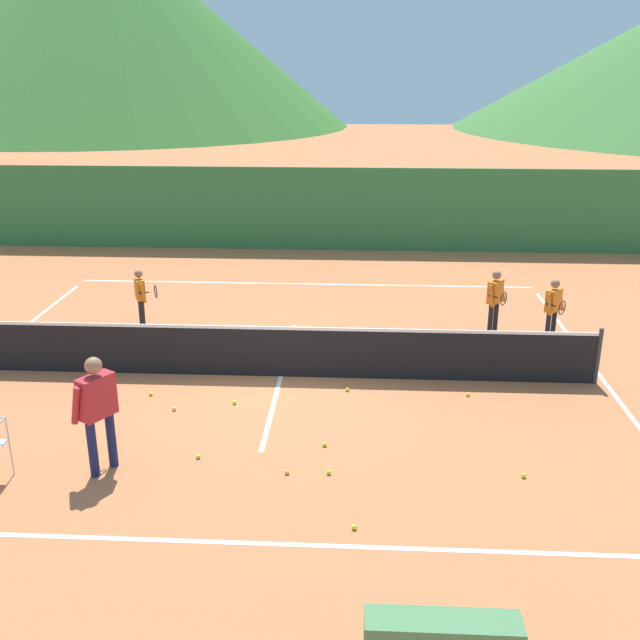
% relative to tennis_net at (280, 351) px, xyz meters
% --- Properties ---
extents(ground_plane, '(120.00, 120.00, 0.00)m').
position_rel_tennis_net_xyz_m(ground_plane, '(0.00, 0.00, -0.50)').
color(ground_plane, '#C67042').
extents(line_baseline_near, '(11.76, 0.08, 0.01)m').
position_rel_tennis_net_xyz_m(line_baseline_near, '(0.00, -4.93, -0.50)').
color(line_baseline_near, white).
rests_on(line_baseline_near, ground).
extents(line_baseline_far, '(11.76, 0.08, 0.01)m').
position_rel_tennis_net_xyz_m(line_baseline_far, '(0.00, 5.96, -0.50)').
color(line_baseline_far, white).
rests_on(line_baseline_far, ground).
extents(line_sideline_east, '(0.08, 10.89, 0.01)m').
position_rel_tennis_net_xyz_m(line_sideline_east, '(5.88, 0.00, -0.50)').
color(line_sideline_east, white).
rests_on(line_sideline_east, ground).
extents(line_service_center, '(0.08, 5.55, 0.01)m').
position_rel_tennis_net_xyz_m(line_service_center, '(0.00, 0.00, -0.50)').
color(line_service_center, white).
rests_on(line_service_center, ground).
extents(tennis_net, '(11.43, 0.08, 1.05)m').
position_rel_tennis_net_xyz_m(tennis_net, '(0.00, 0.00, 0.00)').
color(tennis_net, '#333338').
rests_on(tennis_net, ground).
extents(instructor, '(0.57, 0.85, 1.73)m').
position_rel_tennis_net_xyz_m(instructor, '(-2.14, -3.39, 0.54)').
color(instructor, '#191E4C').
rests_on(instructor, ground).
extents(student_0, '(0.60, 0.53, 1.29)m').
position_rel_tennis_net_xyz_m(student_0, '(-3.29, 2.50, 0.28)').
color(student_0, black).
rests_on(student_0, ground).
extents(student_1, '(0.47, 0.73, 1.38)m').
position_rel_tennis_net_xyz_m(student_1, '(4.28, 2.53, 0.33)').
color(student_1, black).
rests_on(student_1, ground).
extents(student_2, '(0.48, 0.71, 1.33)m').
position_rel_tennis_net_xyz_m(student_2, '(5.38, 2.09, 0.30)').
color(student_2, black).
rests_on(student_2, ground).
extents(tennis_ball_0, '(0.07, 0.07, 0.07)m').
position_rel_tennis_net_xyz_m(tennis_ball_0, '(-1.62, -1.49, -0.47)').
color(tennis_ball_0, yellow).
rests_on(tennis_ball_0, ground).
extents(tennis_ball_1, '(0.07, 0.07, 0.07)m').
position_rel_tennis_net_xyz_m(tennis_ball_1, '(1.03, -3.33, -0.47)').
color(tennis_ball_1, yellow).
rests_on(tennis_ball_1, ground).
extents(tennis_ball_2, '(0.07, 0.07, 0.07)m').
position_rel_tennis_net_xyz_m(tennis_ball_2, '(3.74, -3.27, -0.47)').
color(tennis_ball_2, yellow).
rests_on(tennis_ball_2, ground).
extents(tennis_ball_3, '(0.07, 0.07, 0.07)m').
position_rel_tennis_net_xyz_m(tennis_ball_3, '(0.44, -3.36, -0.47)').
color(tennis_ball_3, yellow).
rests_on(tennis_ball_3, ground).
extents(tennis_ball_4, '(0.07, 0.07, 0.07)m').
position_rel_tennis_net_xyz_m(tennis_ball_4, '(0.93, -2.55, -0.47)').
color(tennis_ball_4, yellow).
rests_on(tennis_ball_4, ground).
extents(tennis_ball_5, '(0.07, 0.07, 0.07)m').
position_rel_tennis_net_xyz_m(tennis_ball_5, '(1.23, -0.58, -0.47)').
color(tennis_ball_5, yellow).
rests_on(tennis_ball_5, ground).
extents(tennis_ball_6, '(0.07, 0.07, 0.07)m').
position_rel_tennis_net_xyz_m(tennis_ball_6, '(-2.16, -0.94, -0.47)').
color(tennis_ball_6, yellow).
rests_on(tennis_ball_6, ground).
extents(tennis_ball_8, '(0.07, 0.07, 0.07)m').
position_rel_tennis_net_xyz_m(tennis_ball_8, '(-0.89, -3.00, -0.47)').
color(tennis_ball_8, yellow).
rests_on(tennis_ball_8, ground).
extents(tennis_ball_9, '(0.07, 0.07, 0.07)m').
position_rel_tennis_net_xyz_m(tennis_ball_9, '(1.40, -4.59, -0.47)').
color(tennis_ball_9, yellow).
rests_on(tennis_ball_9, ground).
extents(tennis_ball_10, '(0.07, 0.07, 0.07)m').
position_rel_tennis_net_xyz_m(tennis_ball_10, '(-0.66, -1.20, -0.47)').
color(tennis_ball_10, yellow).
rests_on(tennis_ball_10, ground).
extents(tennis_ball_11, '(0.07, 0.07, 0.07)m').
position_rel_tennis_net_xyz_m(tennis_ball_11, '(3.32, -0.66, -0.47)').
color(tennis_ball_11, yellow).
rests_on(tennis_ball_11, ground).
extents(windscreen_fence, '(25.87, 0.08, 2.52)m').
position_rel_tennis_net_xyz_m(windscreen_fence, '(0.00, 9.73, 0.76)').
color(windscreen_fence, '#33753D').
rests_on(windscreen_fence, ground).
extents(courtside_bench, '(1.50, 0.36, 0.46)m').
position_rel_tennis_net_xyz_m(courtside_bench, '(2.26, -6.60, -0.27)').
color(courtside_bench, '#4C7F4C').
rests_on(courtside_bench, ground).
extents(hill_0, '(43.73, 43.73, 17.91)m').
position_rel_tennis_net_xyz_m(hill_0, '(-21.72, 56.88, 8.45)').
color(hill_0, '#38702D').
rests_on(hill_0, ground).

